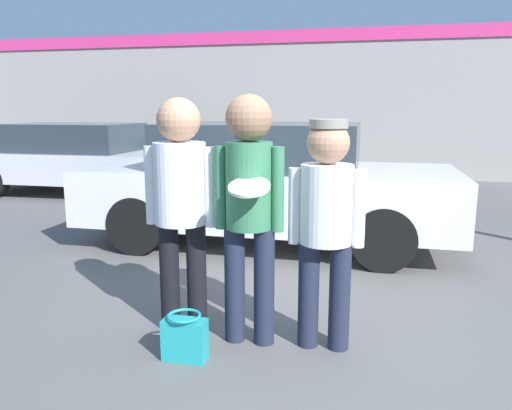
# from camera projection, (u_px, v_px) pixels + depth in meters

# --- Properties ---
(ground_plane) EXTENTS (56.00, 56.00, 0.00)m
(ground_plane) POSITION_uv_depth(u_px,v_px,m) (304.00, 331.00, 3.87)
(ground_plane) COLOR #5B5956
(storefront_building) EXTENTS (24.00, 0.22, 3.56)m
(storefront_building) POSITION_uv_depth(u_px,v_px,m) (354.00, 103.00, 12.13)
(storefront_building) COLOR gray
(storefront_building) RESTS_ON ground
(person_left) EXTENTS (0.56, 0.39, 1.78)m
(person_left) POSITION_uv_depth(u_px,v_px,m) (181.00, 194.00, 3.69)
(person_left) COLOR black
(person_left) RESTS_ON ground
(person_middle_with_frisbee) EXTENTS (0.50, 0.55, 1.80)m
(person_middle_with_frisbee) POSITION_uv_depth(u_px,v_px,m) (249.00, 198.00, 3.50)
(person_middle_with_frisbee) COLOR #1E2338
(person_middle_with_frisbee) RESTS_ON ground
(person_right) EXTENTS (0.53, 0.36, 1.63)m
(person_right) POSITION_uv_depth(u_px,v_px,m) (326.00, 215.00, 3.44)
(person_right) COLOR #1E2338
(person_right) RESTS_ON ground
(parked_car_near) EXTENTS (4.56, 1.88, 1.52)m
(parked_car_near) POSITION_uv_depth(u_px,v_px,m) (267.00, 183.00, 6.28)
(parked_car_near) COLOR silver
(parked_car_near) RESTS_ON ground
(parked_car_far) EXTENTS (4.55, 1.90, 1.40)m
(parked_car_far) POSITION_uv_depth(u_px,v_px,m) (79.00, 158.00, 10.01)
(parked_car_far) COLOR silver
(parked_car_far) RESTS_ON ground
(shrub) EXTENTS (1.07, 1.07, 1.07)m
(shrub) POSITION_uv_depth(u_px,v_px,m) (220.00, 156.00, 12.38)
(shrub) COLOR #2D6B33
(shrub) RESTS_ON ground
(handbag) EXTENTS (0.30, 0.23, 0.33)m
(handbag) POSITION_uv_depth(u_px,v_px,m) (185.00, 338.00, 3.41)
(handbag) COLOR teal
(handbag) RESTS_ON ground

